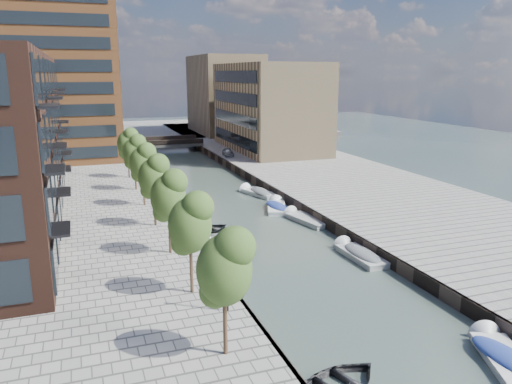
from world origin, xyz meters
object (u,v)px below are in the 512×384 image
tree_0 (224,265)px  motorboat_1 (358,254)px  sloop_1 (207,232)px  car (228,152)px  tree_4 (142,161)px  tree_3 (153,175)px  sloop_3 (202,241)px  sloop_2 (184,220)px  tree_6 (127,142)px  sloop_4 (178,202)px  motorboat_4 (257,193)px  motorboat_2 (304,220)px  tree_1 (190,222)px  tree_5 (134,151)px  tree_2 (168,194)px  motorboat_3 (276,207)px  motorboat_0 (502,357)px  bridge (163,143)px

tree_0 → motorboat_1: size_ratio=1.13×
sloop_1 → car: car is taller
motorboat_1 → tree_4: bearing=128.6°
sloop_1 → motorboat_1: bearing=-156.5°
motorboat_1 → car: bearing=86.8°
tree_3 → motorboat_1: (13.60, -10.05, -5.10)m
sloop_3 → sloop_2: bearing=-8.2°
tree_6 → sloop_3: 24.36m
tree_0 → car: bearing=73.3°
car → motorboat_1: bearing=-89.0°
sloop_4 → motorboat_4: motorboat_4 is taller
tree_6 → motorboat_2: 25.67m
tree_1 → sloop_3: bearing=73.6°
tree_4 → motorboat_4: size_ratio=1.08×
tree_5 → tree_3: bearing=-90.0°
tree_2 → tree_5: size_ratio=1.00×
tree_0 → motorboat_3: (12.90, 25.68, -5.10)m
tree_1 → tree_2: same height
tree_2 → motorboat_2: bearing=26.9°
sloop_2 → motorboat_3: 9.73m
sloop_1 → sloop_4: size_ratio=0.98×
tree_0 → motorboat_0: size_ratio=1.10×
tree_3 → car: size_ratio=1.71×
sloop_2 → motorboat_0: (9.63, -28.53, 0.21)m
motorboat_1 → motorboat_2: bearing=89.1°
tree_5 → sloop_4: 7.32m
tree_4 → motorboat_3: tree_4 is taller
tree_2 → motorboat_2: 16.26m
tree_1 → tree_2: 7.00m
tree_0 → tree_3: size_ratio=1.00×
tree_4 → sloop_4: bearing=44.4°
tree_3 → tree_4: same height
sloop_3 → sloop_4: bearing=-12.2°
bridge → motorboat_3: bridge is taller
sloop_3 → motorboat_2: size_ratio=0.75×
bridge → sloop_2: size_ratio=2.64×
bridge → tree_6: tree_6 is taller
tree_0 → tree_3: same height
sloop_1 → sloop_2: 4.51m
motorboat_2 → motorboat_0: bearing=-92.1°
motorboat_1 → tree_5: bearing=119.5°
bridge → tree_4: (-8.50, -40.00, 3.92)m
sloop_4 → motorboat_4: bearing=-85.3°
sloop_1 → motorboat_4: 14.48m
motorboat_1 → tree_3: bearing=143.5°
tree_3 → sloop_2: size_ratio=1.21×
motorboat_4 → motorboat_0: bearing=-90.5°
tree_2 → tree_3: size_ratio=1.00×
sloop_4 → motorboat_3: (8.93, -6.21, 0.20)m
sloop_1 → car: size_ratio=1.21×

